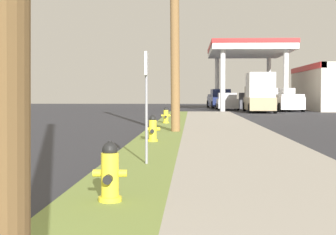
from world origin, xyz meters
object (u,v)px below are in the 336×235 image
object	(u,v)px
fire_hydrant_fourth	(175,110)
street_sign_post	(146,84)
truck_navy_at_far_bay	(219,99)
truck_tan_at_forecourt	(259,94)
fire_hydrant_nearest	(110,175)
car_silver_by_near_pump	(227,102)
fire_hydrant_third	(166,116)
truck_white_on_apron	(284,100)
fire_hydrant_second	(153,130)

from	to	relation	value
fire_hydrant_fourth	street_sign_post	world-z (taller)	street_sign_post
truck_navy_at_far_bay	truck_tan_at_forecourt	bearing A→B (deg)	-79.37
fire_hydrant_fourth	truck_navy_at_far_bay	world-z (taller)	truck_navy_at_far_bay
fire_hydrant_nearest	truck_navy_at_far_bay	size ratio (longest dim) A/B	0.13
fire_hydrant_nearest	truck_tan_at_forecourt	bearing A→B (deg)	80.12
car_silver_by_near_pump	truck_tan_at_forecourt	xyz separation A→B (m)	(2.11, -6.71, 0.77)
fire_hydrant_nearest	truck_navy_at_far_bay	world-z (taller)	truck_navy_at_far_bay
street_sign_post	car_silver_by_near_pump	world-z (taller)	street_sign_post
fire_hydrant_third	car_silver_by_near_pump	world-z (taller)	car_silver_by_near_pump
truck_white_on_apron	truck_navy_at_far_bay	xyz separation A→B (m)	(-4.97, 10.29, 0.00)
fire_hydrant_nearest	fire_hydrant_third	bearing A→B (deg)	90.57
fire_hydrant_second	street_sign_post	distance (m)	4.97
truck_tan_at_forecourt	truck_navy_at_far_bay	xyz separation A→B (m)	(-2.49, 13.24, -0.57)
fire_hydrant_third	fire_hydrant_fourth	world-z (taller)	same
fire_hydrant_second	truck_navy_at_far_bay	bearing A→B (deg)	84.51
fire_hydrant_fourth	truck_tan_at_forecourt	distance (m)	11.68
fire_hydrant_second	truck_white_on_apron	bearing A→B (deg)	73.96
fire_hydrant_third	truck_navy_at_far_bay	size ratio (longest dim) A/B	0.13
truck_tan_at_forecourt	truck_white_on_apron	xyz separation A→B (m)	(2.48, 2.95, -0.57)
car_silver_by_near_pump	truck_white_on_apron	world-z (taller)	truck_white_on_apron
fire_hydrant_third	fire_hydrant_fourth	xyz separation A→B (m)	(0.16, 8.85, 0.00)
fire_hydrant_fourth	fire_hydrant_third	bearing A→B (deg)	-91.02
fire_hydrant_third	truck_tan_at_forecourt	bearing A→B (deg)	70.55
fire_hydrant_fourth	truck_navy_at_far_bay	bearing A→B (deg)	80.33
truck_tan_at_forecourt	truck_navy_at_far_bay	world-z (taller)	truck_tan_at_forecourt
fire_hydrant_second	truck_white_on_apron	world-z (taller)	truck_white_on_apron
fire_hydrant_third	truck_white_on_apron	distance (m)	23.35
street_sign_post	car_silver_by_near_pump	distance (m)	39.92
fire_hydrant_second	street_sign_post	size ratio (longest dim) A/B	0.35
fire_hydrant_second	fire_hydrant_third	world-z (taller)	same
fire_hydrant_nearest	fire_hydrant_fourth	bearing A→B (deg)	90.05
street_sign_post	truck_tan_at_forecourt	world-z (taller)	truck_tan_at_forecourt
street_sign_post	truck_tan_at_forecourt	size ratio (longest dim) A/B	0.33
fire_hydrant_fourth	car_silver_by_near_pump	size ratio (longest dim) A/B	0.17
fire_hydrant_second	truck_white_on_apron	size ratio (longest dim) A/B	0.13
fire_hydrant_nearest	fire_hydrant_third	distance (m)	18.03
fire_hydrant_third	truck_navy_at_far_bay	world-z (taller)	truck_navy_at_far_bay
street_sign_post	truck_white_on_apron	bearing A→B (deg)	76.37
fire_hydrant_second	street_sign_post	world-z (taller)	street_sign_post
car_silver_by_near_pump	fire_hydrant_second	bearing A→B (deg)	-97.11
fire_hydrant_nearest	car_silver_by_near_pump	size ratio (longest dim) A/B	0.17
fire_hydrant_second	car_silver_by_near_pump	distance (m)	35.15
fire_hydrant_second	fire_hydrant_third	distance (m)	9.60
fire_hydrant_third	car_silver_by_near_pump	bearing A→B (deg)	80.02
street_sign_post	truck_navy_at_far_bay	world-z (taller)	street_sign_post
truck_tan_at_forecourt	truck_white_on_apron	bearing A→B (deg)	49.93
fire_hydrant_second	fire_hydrant_third	xyz separation A→B (m)	(-0.09, 9.60, 0.00)
truck_white_on_apron	truck_navy_at_far_bay	size ratio (longest dim) A/B	1.01
street_sign_post	truck_tan_at_forecourt	bearing A→B (deg)	79.31
fire_hydrant_fourth	truck_white_on_apron	size ratio (longest dim) A/B	0.13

